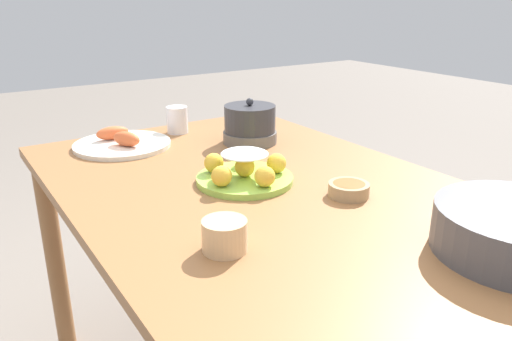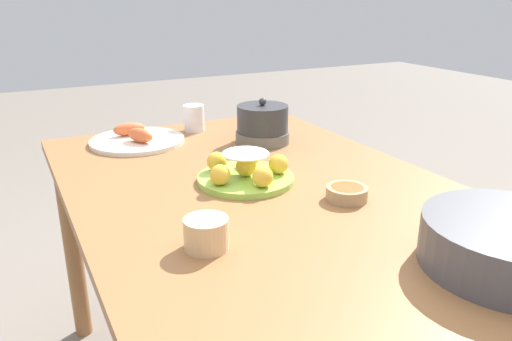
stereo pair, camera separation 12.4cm
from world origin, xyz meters
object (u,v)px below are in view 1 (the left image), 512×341
seafood_platter (122,143)px  cup_near (225,236)px  cake_plate (245,171)px  warming_pot (250,125)px  sauce_bowl (349,189)px  cup_far (177,120)px  dining_table (267,222)px

seafood_platter → cup_near: 0.76m
cake_plate → seafood_platter: size_ratio=0.83×
warming_pot → seafood_platter: bearing=-116.6°
cup_near → warming_pot: (-0.58, 0.43, 0.03)m
seafood_platter → warming_pot: warming_pot is taller
sauce_bowl → seafood_platter: 0.76m
cake_plate → cup_far: 0.53m
cake_plate → seafood_platter: cake_plate is taller
cake_plate → warming_pot: bearing=145.2°
cake_plate → cup_far: size_ratio=2.72×
sauce_bowl → seafood_platter: seafood_platter is taller
sauce_bowl → cup_far: bearing=-172.5°
sauce_bowl → dining_table: bearing=-136.6°
dining_table → cup_far: cup_far is taller
cake_plate → seafood_platter: 0.50m
cake_plate → cup_near: bearing=-38.1°
cup_far → seafood_platter: bearing=-75.3°
cup_far → cup_near: bearing=-19.0°
dining_table → sauce_bowl: 0.23m
cup_near → cup_far: 0.86m
dining_table → cake_plate: (-0.07, -0.02, 0.12)m
sauce_bowl → cup_far: cup_far is taller
warming_pot → cup_far: bearing=-148.8°
cake_plate → cup_far: cup_far is taller
dining_table → cup_near: (0.21, -0.24, 0.12)m
cup_near → warming_pot: 0.72m
cup_far → warming_pot: size_ratio=0.53×
dining_table → seafood_platter: bearing=-161.6°
cup_near → cup_far: bearing=161.0°
cup_near → cup_far: cup_far is taller
cup_near → cup_far: size_ratio=0.94×
dining_table → cup_far: bearing=176.5°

